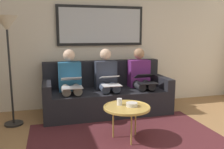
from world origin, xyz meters
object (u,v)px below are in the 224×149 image
(laptop_black, at_px, (146,79))
(laptop_silver, at_px, (72,83))
(coffee_table, at_px, (127,108))
(bowl, at_px, (132,105))
(person_right, at_px, (70,81))
(person_left, at_px, (141,77))
(person_middle, at_px, (107,79))
(laptop_white, at_px, (110,81))
(couch, at_px, (106,94))
(framed_mirror, at_px, (101,26))
(cup, at_px, (119,102))
(standing_lamp, at_px, (7,36))

(laptop_black, height_order, laptop_silver, laptop_silver)
(coffee_table, relative_size, laptop_black, 1.78)
(coffee_table, xyz_separation_m, bowl, (-0.07, 0.00, 0.04))
(bowl, relative_size, person_right, 0.13)
(coffee_table, height_order, person_left, person_left)
(coffee_table, bearing_deg, person_left, -119.62)
(person_middle, bearing_deg, laptop_silver, 20.25)
(bowl, distance_m, laptop_silver, 1.16)
(laptop_black, relative_size, person_middle, 0.31)
(laptop_white, bearing_deg, couch, -90.00)
(laptop_black, bearing_deg, bowl, 57.40)
(person_left, bearing_deg, laptop_black, 90.00)
(laptop_silver, bearing_deg, framed_mirror, -132.72)
(couch, bearing_deg, framed_mirror, -90.00)
(bowl, bearing_deg, coffee_table, -0.83)
(framed_mirror, height_order, laptop_silver, framed_mirror)
(framed_mirror, xyz_separation_m, person_right, (0.64, 0.46, -0.94))
(cup, height_order, person_middle, person_middle)
(laptop_white, height_order, laptop_silver, laptop_silver)
(couch, distance_m, framed_mirror, 1.30)
(couch, xyz_separation_m, person_middle, (0.00, 0.07, 0.30))
(bowl, distance_m, person_right, 1.35)
(bowl, bearing_deg, laptop_white, -86.47)
(laptop_white, relative_size, laptop_silver, 0.97)
(laptop_white, distance_m, person_right, 0.68)
(person_middle, height_order, laptop_white, person_middle)
(bowl, height_order, laptop_white, laptop_white)
(bowl, relative_size, person_left, 0.13)
(bowl, xyz_separation_m, laptop_silver, (0.70, -0.91, 0.15))
(bowl, bearing_deg, laptop_silver, -52.70)
(laptop_black, bearing_deg, laptop_white, 0.29)
(coffee_table, distance_m, bowl, 0.08)
(person_left, xyz_separation_m, laptop_silver, (1.28, 0.24, 0.02))
(bowl, relative_size, laptop_silver, 0.41)
(cup, bearing_deg, framed_mirror, -93.22)
(bowl, xyz_separation_m, person_middle, (0.06, -1.15, 0.13))
(person_left, distance_m, laptop_white, 0.68)
(cup, distance_m, person_right, 1.19)
(person_right, bearing_deg, couch, -173.87)
(coffee_table, height_order, laptop_black, laptop_black)
(framed_mirror, bearing_deg, bowl, 92.00)
(person_left, bearing_deg, standing_lamp, 5.19)
(person_middle, bearing_deg, coffee_table, 89.34)
(couch, distance_m, laptop_silver, 0.78)
(bowl, bearing_deg, cup, -35.34)
(coffee_table, xyz_separation_m, laptop_silver, (0.63, -0.91, 0.19))
(person_right, bearing_deg, framed_mirror, -144.48)
(couch, xyz_separation_m, laptop_silver, (0.64, 0.30, 0.32))
(coffee_table, height_order, cup, cup)
(coffee_table, xyz_separation_m, cup, (0.07, -0.10, 0.06))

